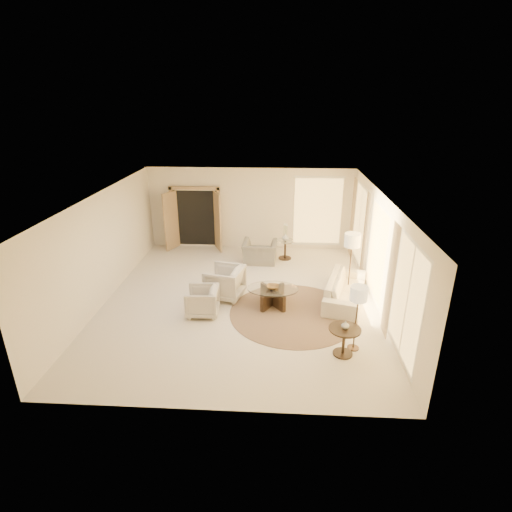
# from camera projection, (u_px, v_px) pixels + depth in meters

# --- Properties ---
(room) EXTENTS (7.04, 8.04, 2.83)m
(room) POSITION_uv_depth(u_px,v_px,m) (239.00, 251.00, 10.02)
(room) COLOR #EFE2CD
(room) RESTS_ON ground
(windows_right) EXTENTS (0.10, 6.40, 2.40)m
(windows_right) POSITION_uv_depth(u_px,v_px,m) (377.00, 254.00, 9.95)
(windows_right) COLOR #FFC966
(windows_right) RESTS_ON room
(window_back_corner) EXTENTS (1.70, 0.10, 2.40)m
(window_back_corner) POSITION_uv_depth(u_px,v_px,m) (318.00, 212.00, 13.58)
(window_back_corner) COLOR #FFC966
(window_back_corner) RESTS_ON room
(curtains_right) EXTENTS (0.06, 5.20, 2.60)m
(curtains_right) POSITION_uv_depth(u_px,v_px,m) (368.00, 243.00, 10.80)
(curtains_right) COLOR tan
(curtains_right) RESTS_ON room
(french_doors) EXTENTS (1.95, 0.66, 2.16)m
(french_doors) POSITION_uv_depth(u_px,v_px,m) (195.00, 219.00, 13.79)
(french_doors) COLOR tan
(french_doors) RESTS_ON room
(area_rug) EXTENTS (4.04, 4.04, 0.01)m
(area_rug) POSITION_uv_depth(u_px,v_px,m) (293.00, 313.00, 9.90)
(area_rug) COLOR #483223
(area_rug) RESTS_ON room
(sofa) EXTENTS (1.44, 2.38, 0.65)m
(sofa) POSITION_uv_depth(u_px,v_px,m) (345.00, 289.00, 10.41)
(sofa) COLOR beige
(sofa) RESTS_ON room
(armchair_left) EXTENTS (1.04, 1.08, 0.94)m
(armchair_left) POSITION_uv_depth(u_px,v_px,m) (225.00, 281.00, 10.54)
(armchair_left) COLOR beige
(armchair_left) RESTS_ON room
(armchair_right) EXTENTS (0.73, 0.78, 0.77)m
(armchair_right) POSITION_uv_depth(u_px,v_px,m) (202.00, 300.00, 9.73)
(armchair_right) COLOR beige
(armchair_right) RESTS_ON room
(accent_chair) EXTENTS (1.11, 0.75, 0.94)m
(accent_chair) POSITION_uv_depth(u_px,v_px,m) (260.00, 249.00, 12.77)
(accent_chair) COLOR gray
(accent_chair) RESTS_ON room
(coffee_table) EXTENTS (1.37, 1.37, 0.48)m
(coffee_table) POSITION_uv_depth(u_px,v_px,m) (273.00, 294.00, 10.18)
(coffee_table) COLOR black
(coffee_table) RESTS_ON room
(end_table) EXTENTS (0.66, 0.66, 0.62)m
(end_table) POSITION_uv_depth(u_px,v_px,m) (344.00, 337.00, 8.17)
(end_table) COLOR black
(end_table) RESTS_ON room
(side_table) EXTENTS (0.55, 0.55, 0.64)m
(side_table) POSITION_uv_depth(u_px,v_px,m) (285.00, 248.00, 13.08)
(side_table) COLOR black
(side_table) RESTS_ON room
(floor_lamp_near) EXTENTS (0.42, 0.42, 1.72)m
(floor_lamp_near) POSITION_uv_depth(u_px,v_px,m) (352.00, 243.00, 10.36)
(floor_lamp_near) COLOR black
(floor_lamp_near) RESTS_ON room
(floor_lamp_far) EXTENTS (0.35, 0.35, 1.46)m
(floor_lamp_far) POSITION_uv_depth(u_px,v_px,m) (359.00, 296.00, 8.06)
(floor_lamp_far) COLOR black
(floor_lamp_far) RESTS_ON room
(bowl) EXTENTS (0.33, 0.33, 0.08)m
(bowl) POSITION_uv_depth(u_px,v_px,m) (273.00, 287.00, 10.10)
(bowl) COLOR brown
(bowl) RESTS_ON coffee_table
(end_vase) EXTENTS (0.21, 0.21, 0.17)m
(end_vase) POSITION_uv_depth(u_px,v_px,m) (345.00, 325.00, 8.07)
(end_vase) COLOR silver
(end_vase) RESTS_ON end_table
(side_vase) EXTENTS (0.26, 0.26, 0.24)m
(side_vase) POSITION_uv_depth(u_px,v_px,m) (285.00, 237.00, 12.94)
(side_vase) COLOR silver
(side_vase) RESTS_ON side_table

